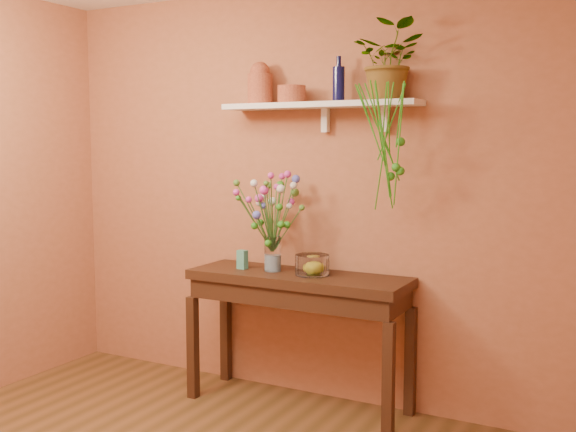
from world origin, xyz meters
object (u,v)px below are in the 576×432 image
Objects in this scene: blue_bottle at (339,83)px; glass_bowl at (312,266)px; spider_plant at (391,61)px; sideboard at (298,293)px; glass_vase at (273,256)px; terracotta_jug at (260,84)px; bouquet at (272,202)px.

blue_bottle reaches higher than glass_bowl.
glass_bowl is (-0.45, -0.13, -1.24)m from spider_plant.
blue_bottle reaches higher than sideboard.
glass_vase is 1.05× the size of glass_bowl.
terracotta_jug is at bearing 163.28° from glass_bowl.
blue_bottle is at bearing 50.32° from glass_bowl.
blue_bottle is 1.17m from glass_vase.
blue_bottle reaches higher than terracotta_jug.
blue_bottle is at bearing 18.36° from glass_vase.
bouquet is at bearing -39.94° from terracotta_jug.
bouquet is 2.45× the size of glass_bowl.
spider_plant is at bearing 16.51° from glass_bowl.
bouquet is at bearing -179.16° from glass_bowl.
glass_vase is (0.17, -0.13, -1.11)m from terracotta_jug.
sideboard is at bearing 1.74° from bouquet.
glass_bowl is (0.10, -0.00, 0.18)m from sideboard.
terracotta_jug is 0.52× the size of bouquet.
glass_vase is 0.29m from glass_bowl.
spider_plant is at bearing 10.06° from glass_vase.
bouquet is at bearing -178.26° from sideboard.
spider_plant reaches higher than blue_bottle.
sideboard is 6.65× the size of glass_bowl.
spider_plant reaches higher than glass_vase.
glass_bowl is (0.28, 0.00, -0.39)m from bouquet.
bouquet is (-0.40, -0.14, -0.74)m from blue_bottle.
glass_bowl reaches higher than sideboard.
glass_vase reaches higher than sideboard.
sideboard is at bearing 179.17° from glass_bowl.
bouquet is (-0.73, -0.14, -0.85)m from spider_plant.
glass_vase is at bearing 179.46° from glass_bowl.
sideboard is 1.53m from spider_plant.
glass_bowl is (-0.11, -0.13, -1.13)m from blue_bottle.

